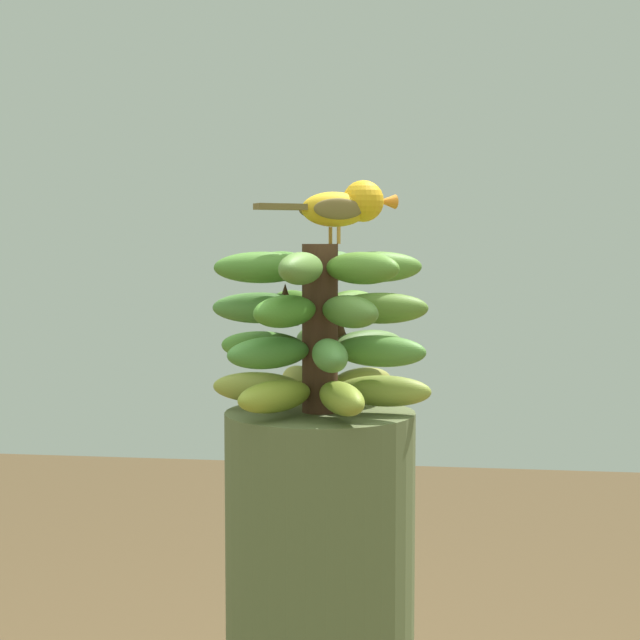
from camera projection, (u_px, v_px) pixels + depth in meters
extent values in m
cylinder|color=#4C2D1E|center=(320.00, 328.00, 1.33)|extent=(0.05, 0.05, 0.22)
ellipsoid|color=#949D3A|center=(258.00, 387.00, 1.36)|extent=(0.13, 0.05, 0.04)
ellipsoid|color=#92A231|center=(275.00, 396.00, 1.27)|extent=(0.10, 0.13, 0.04)
ellipsoid|color=#8EA034|center=(341.00, 398.00, 1.26)|extent=(0.09, 0.13, 0.04)
ellipsoid|color=#90A13C|center=(384.00, 391.00, 1.32)|extent=(0.13, 0.05, 0.04)
ellipsoid|color=#9A983E|center=(361.00, 383.00, 1.40)|extent=(0.10, 0.13, 0.04)
ellipsoid|color=#9B983A|center=(301.00, 381.00, 1.42)|extent=(0.09, 0.13, 0.04)
ellipsoid|color=#4D8C38|center=(269.00, 353.00, 1.28)|extent=(0.12, 0.12, 0.04)
ellipsoid|color=#4E853B|center=(330.00, 355.00, 1.25)|extent=(0.07, 0.13, 0.04)
ellipsoid|color=#548B38|center=(380.00, 351.00, 1.30)|extent=(0.13, 0.07, 0.04)
ellipsoid|color=#557D38|center=(367.00, 345.00, 1.39)|extent=(0.12, 0.12, 0.04)
ellipsoid|color=#537C31|center=(311.00, 343.00, 1.42)|extent=(0.07, 0.13, 0.04)
ellipsoid|color=#4F8C30|center=(263.00, 346.00, 1.36)|extent=(0.13, 0.07, 0.04)
ellipsoid|color=#547F34|center=(350.00, 312.00, 1.26)|extent=(0.11, 0.13, 0.04)
ellipsoid|color=#597E2D|center=(381.00, 308.00, 1.33)|extent=(0.13, 0.05, 0.04)
ellipsoid|color=#5A8C2E|center=(351.00, 305.00, 1.40)|extent=(0.09, 0.13, 0.04)
ellipsoid|color=#54892B|center=(293.00, 305.00, 1.40)|extent=(0.11, 0.13, 0.04)
ellipsoid|color=#4D8337|center=(259.00, 308.00, 1.33)|extent=(0.13, 0.05, 0.04)
ellipsoid|color=#4C8B2C|center=(285.00, 311.00, 1.26)|extent=(0.09, 0.13, 0.04)
ellipsoid|color=#4B862F|center=(282.00, 266.00, 1.38)|extent=(0.12, 0.11, 0.04)
ellipsoid|color=#4F8830|center=(262.00, 267.00, 1.31)|extent=(0.13, 0.08, 0.04)
ellipsoid|color=#5C8639|center=(301.00, 268.00, 1.25)|extent=(0.06, 0.13, 0.04)
ellipsoid|color=#56882E|center=(362.00, 268.00, 1.27)|extent=(0.12, 0.11, 0.04)
ellipsoid|color=#578731|center=(377.00, 267.00, 1.34)|extent=(0.13, 0.08, 0.04)
ellipsoid|color=#4E7F3B|center=(337.00, 266.00, 1.40)|extent=(0.06, 0.13, 0.04)
cone|color=#4C2D1E|center=(335.00, 319.00, 1.37)|extent=(0.04, 0.04, 0.06)
cone|color=#4C2D1E|center=(285.00, 304.00, 1.33)|extent=(0.04, 0.04, 0.06)
cylinder|color=#C68933|center=(339.00, 235.00, 1.33)|extent=(0.00, 0.01, 0.02)
cylinder|color=#C68933|center=(330.00, 236.00, 1.35)|extent=(0.01, 0.00, 0.02)
ellipsoid|color=gold|center=(335.00, 209.00, 1.33)|extent=(0.10, 0.09, 0.05)
ellipsoid|color=brown|center=(338.00, 209.00, 1.31)|extent=(0.06, 0.04, 0.03)
ellipsoid|color=brown|center=(325.00, 210.00, 1.35)|extent=(0.06, 0.04, 0.03)
cube|color=brown|center=(281.00, 207.00, 1.30)|extent=(0.07, 0.06, 0.01)
sphere|color=gold|center=(363.00, 201.00, 1.35)|extent=(0.06, 0.06, 0.06)
sphere|color=black|center=(361.00, 199.00, 1.37)|extent=(0.01, 0.01, 0.01)
cone|color=orange|center=(386.00, 202.00, 1.37)|extent=(0.03, 0.03, 0.02)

